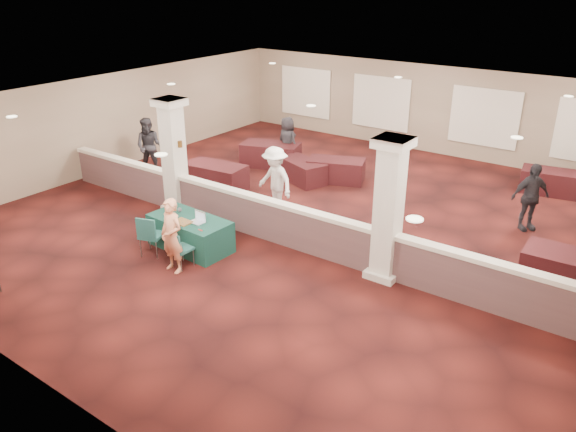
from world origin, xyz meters
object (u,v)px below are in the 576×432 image
Objects in this scene: conf_chair_main at (178,247)px; far_table_front_right at (572,273)px; far_table_back_left at (271,155)px; attendee_d at (287,141)px; far_table_front_left at (216,176)px; woman at (172,236)px; conf_chair_side at (150,233)px; far_table_back_right at (552,182)px; near_table at (190,233)px; far_table_back_center at (336,170)px; attendee_b at (275,180)px; attendee_a at (149,146)px; attendee_c at (530,197)px; far_table_front_center at (302,171)px.

far_table_front_right is at bearing 32.39° from conf_chair_main.
far_table_back_left is 1.18× the size of attendee_d.
woman is at bearing -57.85° from far_table_front_left.
far_table_back_right is at bearing 36.64° from conf_chair_side.
conf_chair_main reaches higher than far_table_back_right.
conf_chair_main is at bearing -68.81° from far_table_back_left.
near_table is at bearing -56.05° from far_table_front_left.
conf_chair_main is 0.50× the size of far_table_back_center.
far_table_back_center is (0.40, 6.20, -0.03)m from near_table.
near_table is at bearing 120.49° from woman.
near_table is 2.28× the size of conf_chair_main.
attendee_b is at bearing -134.36° from far_table_back_right.
attendee_d is at bearing 110.68° from conf_chair_main.
attendee_a is (-5.40, -3.00, 0.59)m from far_table_back_center.
attendee_c is at bearing 45.75° from near_table.
far_table_back_left is 9.06m from far_table_back_right.
far_table_back_left is at bearing 115.59° from woman.
far_table_back_left is 4.16m from attendee_b.
attendee_a is at bearing -179.56° from far_table_front_right.
attendee_d is (-8.27, 0.71, -0.06)m from attendee_c.
woman reaches higher than far_table_back_left.
conf_chair_side is 9.44m from far_table_front_right.
far_table_back_center is at bearing 177.18° from attendee_d.
far_table_front_center is at bearing 102.06° from conf_chair_main.
far_table_front_right reaches higher than far_table_front_left.
woman is 6.69m from far_table_front_center.
near_table is 5.96m from attendee_a.
conf_chair_main is 6.86m from attendee_a.
conf_chair_main is 0.45× the size of far_table_front_right.
woman is at bearing -29.41° from conf_chair_side.
attendee_b is at bearing 95.49° from conf_chair_main.
conf_chair_main is 6.52m from far_table_front_center.
far_table_front_center is (-1.00, 6.44, -0.19)m from conf_chair_main.
attendee_b reaches higher than near_table.
attendee_a is (-2.75, -3.00, 0.55)m from far_table_back_left.
attendee_b is 6.74m from attendee_c.
attendee_b reaches higher than conf_chair_side.
far_table_front_right is at bearing 34.84° from woman.
near_table reaches higher than far_table_front_left.
far_table_back_right reaches higher than far_table_front_center.
woman is 1.03× the size of attendee_d.
attendee_a reaches higher than far_table_back_right.
conf_chair_side is 3.96m from attendee_b.
far_table_front_center is at bearing 103.41° from woman.
attendee_d is at bearing 81.45° from conf_chair_side.
woman is 7.26m from far_table_back_center.
far_table_back_left is at bearing 141.36° from attendee_b.
attendee_b reaches higher than attendee_c.
attendee_d is (-1.40, 7.54, 0.24)m from conf_chair_side.
far_table_back_center is 2.37m from attendee_d.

